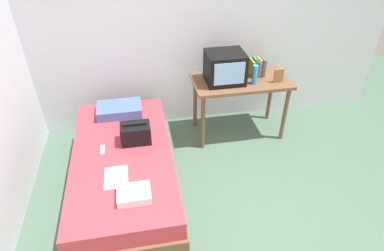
{
  "coord_description": "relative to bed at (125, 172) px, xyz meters",
  "views": [
    {
      "loc": [
        -0.72,
        -1.9,
        2.62
      ],
      "look_at": [
        -0.19,
        0.95,
        0.58
      ],
      "focal_mm": 31.12,
      "sensor_mm": 36.0,
      "label": 1
    }
  ],
  "objects": [
    {
      "name": "folded_towel",
      "position": [
        0.1,
        -0.61,
        0.3
      ],
      "size": [
        0.28,
        0.22,
        0.07
      ],
      "primitive_type": "cube",
      "color": "white",
      "rests_on": "bed"
    },
    {
      "name": "tv",
      "position": [
        1.24,
        0.8,
        0.7
      ],
      "size": [
        0.44,
        0.39,
        0.36
      ],
      "color": "black",
      "rests_on": "desk"
    },
    {
      "name": "ground_plane",
      "position": [
        0.94,
        -0.71,
        -0.26
      ],
      "size": [
        8.0,
        8.0,
        0.0
      ],
      "primitive_type": "plane",
      "color": "#4C6B56"
    },
    {
      "name": "remote_dark",
      "position": [
        0.18,
        -0.53,
        0.27
      ],
      "size": [
        0.04,
        0.16,
        0.02
      ],
      "primitive_type": "cube",
      "color": "black",
      "rests_on": "bed"
    },
    {
      "name": "picture_frame",
      "position": [
        1.86,
        0.66,
        0.6
      ],
      "size": [
        0.11,
        0.02,
        0.17
      ],
      "primitive_type": "cube",
      "color": "olive",
      "rests_on": "desk"
    },
    {
      "name": "wall_back",
      "position": [
        0.94,
        1.29,
        1.04
      ],
      "size": [
        5.2,
        0.1,
        2.6
      ],
      "primitive_type": "cube",
      "color": "silver",
      "rests_on": "ground"
    },
    {
      "name": "handbag",
      "position": [
        0.15,
        0.16,
        0.36
      ],
      "size": [
        0.3,
        0.2,
        0.22
      ],
      "color": "black",
      "rests_on": "bed"
    },
    {
      "name": "book_row",
      "position": [
        1.68,
        0.89,
        0.63
      ],
      "size": [
        0.17,
        0.17,
        0.23
      ],
      "color": "gold",
      "rests_on": "desk"
    },
    {
      "name": "magazine",
      "position": [
        -0.05,
        -0.35,
        0.27
      ],
      "size": [
        0.21,
        0.29,
        0.01
      ],
      "primitive_type": "cube",
      "color": "white",
      "rests_on": "bed"
    },
    {
      "name": "bed",
      "position": [
        0.0,
        0.0,
        0.0
      ],
      "size": [
        1.0,
        2.0,
        0.52
      ],
      "color": "brown",
      "rests_on": "ground"
    },
    {
      "name": "water_bottle",
      "position": [
        1.57,
        0.68,
        0.63
      ],
      "size": [
        0.06,
        0.06,
        0.23
      ],
      "primitive_type": "cylinder",
      "color": "#3399DB",
      "rests_on": "desk"
    },
    {
      "name": "pillow",
      "position": [
        -0.01,
        0.72,
        0.32
      ],
      "size": [
        0.5,
        0.32,
        0.11
      ],
      "primitive_type": "cube",
      "color": "#4766AD",
      "rests_on": "bed"
    },
    {
      "name": "remote_silver",
      "position": [
        -0.19,
        0.06,
        0.27
      ],
      "size": [
        0.04,
        0.14,
        0.02
      ],
      "primitive_type": "cube",
      "color": "#B7B7BC",
      "rests_on": "bed"
    },
    {
      "name": "desk",
      "position": [
        1.46,
        0.81,
        0.42
      ],
      "size": [
        1.16,
        0.6,
        0.77
      ],
      "color": "brown",
      "rests_on": "ground"
    }
  ]
}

